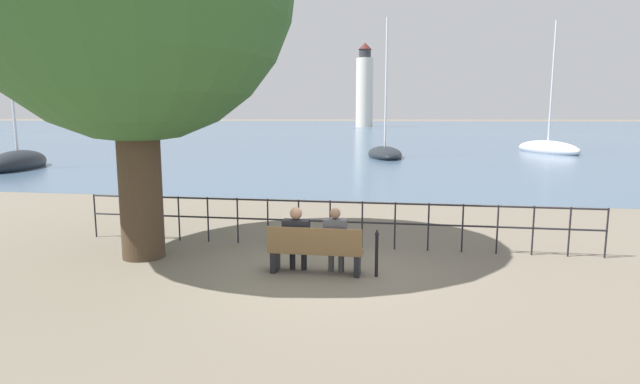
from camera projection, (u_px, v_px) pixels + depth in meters
ground_plane at (316, 273)px, 9.32m from camera, size 1000.00×1000.00×0.00m
harbor_water at (396, 125)px, 163.57m from camera, size 600.00×300.00×0.01m
park_bench at (315, 251)px, 9.20m from camera, size 1.76×0.45×0.90m
seated_person_left at (297, 236)px, 9.29m from camera, size 0.49×0.35×1.24m
seated_person_right at (335, 238)px, 9.18m from camera, size 0.42×0.35×1.24m
promenade_railing at (330, 216)px, 11.09m from camera, size 11.49×0.04×1.05m
closed_umbrella at (377, 250)px, 9.02m from camera, size 0.09×0.09×0.89m
sailboat_0 at (385, 153)px, 36.09m from camera, size 3.24×7.24×10.04m
sailboat_2 at (548, 149)px, 40.30m from camera, size 4.53×7.35×10.73m
sailboat_3 at (18, 163)px, 27.93m from camera, size 3.87×6.40×7.25m
harbor_lighthouse at (364, 88)px, 138.34m from camera, size 4.68×4.68×22.91m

